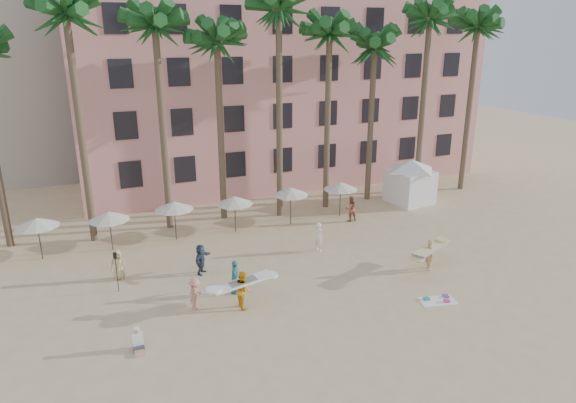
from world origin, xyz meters
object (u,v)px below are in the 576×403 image
(cabana, at_px, (411,177))
(carrier_white, at_px, (243,288))
(carrier_yellow, at_px, (430,253))
(pink_hotel, at_px, (275,88))

(cabana, relative_size, carrier_white, 1.63)
(carrier_yellow, height_order, carrier_white, carrier_white)
(pink_hotel, height_order, carrier_white, pink_hotel)
(pink_hotel, distance_m, carrier_yellow, 24.29)
(cabana, height_order, carrier_white, cabana)
(cabana, bearing_deg, carrier_white, -147.64)
(cabana, bearing_deg, carrier_yellow, -119.27)
(pink_hotel, distance_m, carrier_white, 26.52)
(cabana, xyz_separation_m, carrier_white, (-17.13, -10.85, -1.06))
(cabana, relative_size, carrier_yellow, 1.57)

